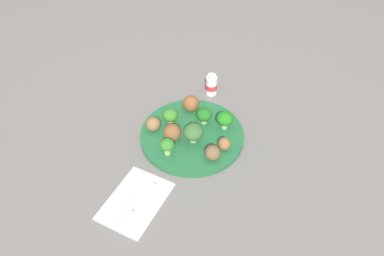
{
  "coord_description": "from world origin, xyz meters",
  "views": [
    {
      "loc": [
        0.63,
        0.33,
        0.75
      ],
      "look_at": [
        0.0,
        0.0,
        0.04
      ],
      "focal_mm": 35.53,
      "sensor_mm": 36.0,
      "label": 1
    }
  ],
  "objects_px": {
    "broccoli_floret_center": "(170,115)",
    "napkin": "(135,201)",
    "broccoli_floret_near_rim": "(204,115)",
    "fork": "(140,205)",
    "meatball_far_rim": "(172,132)",
    "broccoli_floret_back_right": "(167,145)",
    "meatball_back_right": "(224,144)",
    "meatball_back_left": "(191,103)",
    "plate": "(192,135)",
    "yogurt_bottle": "(211,85)",
    "broccoli_floret_front_right": "(193,132)",
    "meatball_front_left": "(153,124)",
    "meatball_front_right": "(213,153)",
    "knife": "(127,199)",
    "broccoli_floret_mid_right": "(225,119)"
  },
  "relations": [
    {
      "from": "fork",
      "to": "knife",
      "type": "height_order",
      "value": "same"
    },
    {
      "from": "plate",
      "to": "meatball_front_left",
      "type": "height_order",
      "value": "meatball_front_left"
    },
    {
      "from": "broccoli_floret_center",
      "to": "broccoli_floret_back_right",
      "type": "distance_m",
      "value": 0.11
    },
    {
      "from": "broccoli_floret_front_right",
      "to": "napkin",
      "type": "distance_m",
      "value": 0.23
    },
    {
      "from": "broccoli_floret_center",
      "to": "meatball_front_left",
      "type": "relative_size",
      "value": 1.13
    },
    {
      "from": "meatball_far_rim",
      "to": "broccoli_floret_near_rim",
      "type": "bearing_deg",
      "value": 154.04
    },
    {
      "from": "meatball_front_left",
      "to": "meatball_front_right",
      "type": "bearing_deg",
      "value": 84.1
    },
    {
      "from": "plate",
      "to": "meatball_back_left",
      "type": "bearing_deg",
      "value": -150.52
    },
    {
      "from": "broccoli_floret_center",
      "to": "broccoli_floret_front_right",
      "type": "bearing_deg",
      "value": 69.82
    },
    {
      "from": "meatball_back_left",
      "to": "napkin",
      "type": "xyz_separation_m",
      "value": [
        0.33,
        0.03,
        -0.04
      ]
    },
    {
      "from": "meatball_back_left",
      "to": "yogurt_bottle",
      "type": "distance_m",
      "value": 0.11
    },
    {
      "from": "meatball_back_left",
      "to": "meatball_back_right",
      "type": "xyz_separation_m",
      "value": [
        0.09,
        0.15,
        -0.01
      ]
    },
    {
      "from": "plate",
      "to": "broccoli_floret_near_rim",
      "type": "bearing_deg",
      "value": 169.34
    },
    {
      "from": "broccoli_floret_center",
      "to": "fork",
      "type": "height_order",
      "value": "broccoli_floret_center"
    },
    {
      "from": "napkin",
      "to": "yogurt_bottle",
      "type": "height_order",
      "value": "yogurt_bottle"
    },
    {
      "from": "broccoli_floret_near_rim",
      "to": "yogurt_bottle",
      "type": "distance_m",
      "value": 0.15
    },
    {
      "from": "meatball_front_left",
      "to": "meatball_back_right",
      "type": "height_order",
      "value": "meatball_front_left"
    },
    {
      "from": "broccoli_floret_mid_right",
      "to": "meatball_front_left",
      "type": "bearing_deg",
      "value": -60.22
    },
    {
      "from": "meatball_back_right",
      "to": "meatball_front_right",
      "type": "height_order",
      "value": "meatball_front_right"
    },
    {
      "from": "meatball_back_left",
      "to": "yogurt_bottle",
      "type": "relative_size",
      "value": 0.68
    },
    {
      "from": "meatball_front_right",
      "to": "broccoli_floret_near_rim",
      "type": "bearing_deg",
      "value": -144.45
    },
    {
      "from": "broccoli_floret_center",
      "to": "yogurt_bottle",
      "type": "distance_m",
      "value": 0.19
    },
    {
      "from": "meatball_front_left",
      "to": "broccoli_floret_center",
      "type": "bearing_deg",
      "value": 148.01
    },
    {
      "from": "broccoli_floret_back_right",
      "to": "meatball_back_right",
      "type": "relative_size",
      "value": 1.4
    },
    {
      "from": "broccoli_floret_center",
      "to": "napkin",
      "type": "xyz_separation_m",
      "value": [
        0.25,
        0.05,
        -0.04
      ]
    },
    {
      "from": "meatball_back_left",
      "to": "meatball_far_rim",
      "type": "xyz_separation_m",
      "value": [
        0.12,
        0.01,
        0.0
      ]
    },
    {
      "from": "broccoli_floret_near_rim",
      "to": "knife",
      "type": "distance_m",
      "value": 0.31
    },
    {
      "from": "yogurt_bottle",
      "to": "broccoli_floret_front_right",
      "type": "bearing_deg",
      "value": 13.19
    },
    {
      "from": "broccoli_floret_front_right",
      "to": "fork",
      "type": "bearing_deg",
      "value": -4.55
    },
    {
      "from": "plate",
      "to": "broccoli_floret_mid_right",
      "type": "relative_size",
      "value": 5.4
    },
    {
      "from": "broccoli_floret_near_rim",
      "to": "fork",
      "type": "relative_size",
      "value": 0.39
    },
    {
      "from": "meatball_back_left",
      "to": "napkin",
      "type": "bearing_deg",
      "value": 4.48
    },
    {
      "from": "plate",
      "to": "broccoli_floret_center",
      "type": "distance_m",
      "value": 0.08
    },
    {
      "from": "meatball_back_right",
      "to": "napkin",
      "type": "distance_m",
      "value": 0.27
    },
    {
      "from": "meatball_far_rim",
      "to": "napkin",
      "type": "distance_m",
      "value": 0.21
    },
    {
      "from": "broccoli_floret_back_right",
      "to": "broccoli_floret_front_right",
      "type": "bearing_deg",
      "value": 151.5
    },
    {
      "from": "broccoli_floret_back_right",
      "to": "napkin",
      "type": "bearing_deg",
      "value": 0.43
    },
    {
      "from": "meatball_back_left",
      "to": "knife",
      "type": "xyz_separation_m",
      "value": [
        0.33,
        0.01,
        -0.03
      ]
    },
    {
      "from": "meatball_front_right",
      "to": "fork",
      "type": "xyz_separation_m",
      "value": [
        0.2,
        -0.09,
        -0.03
      ]
    },
    {
      "from": "napkin",
      "to": "broccoli_floret_front_right",
      "type": "bearing_deg",
      "value": 170.61
    },
    {
      "from": "fork",
      "to": "knife",
      "type": "xyz_separation_m",
      "value": [
        -0.0,
        -0.04,
        -0.0
      ]
    },
    {
      "from": "meatball_front_right",
      "to": "yogurt_bottle",
      "type": "relative_size",
      "value": 0.58
    },
    {
      "from": "meatball_back_right",
      "to": "knife",
      "type": "distance_m",
      "value": 0.28
    },
    {
      "from": "meatball_back_left",
      "to": "meatball_far_rim",
      "type": "height_order",
      "value": "same"
    },
    {
      "from": "meatball_front_left",
      "to": "meatball_far_rim",
      "type": "relative_size",
      "value": 0.84
    },
    {
      "from": "broccoli_floret_center",
      "to": "meatball_back_right",
      "type": "relative_size",
      "value": 1.33
    },
    {
      "from": "broccoli_floret_near_rim",
      "to": "fork",
      "type": "bearing_deg",
      "value": -2.35
    },
    {
      "from": "broccoli_floret_mid_right",
      "to": "yogurt_bottle",
      "type": "bearing_deg",
      "value": -142.49
    },
    {
      "from": "broccoli_floret_mid_right",
      "to": "knife",
      "type": "relative_size",
      "value": 0.36
    },
    {
      "from": "broccoli_floret_front_right",
      "to": "fork",
      "type": "xyz_separation_m",
      "value": [
        0.23,
        -0.02,
        -0.04
      ]
    }
  ]
}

